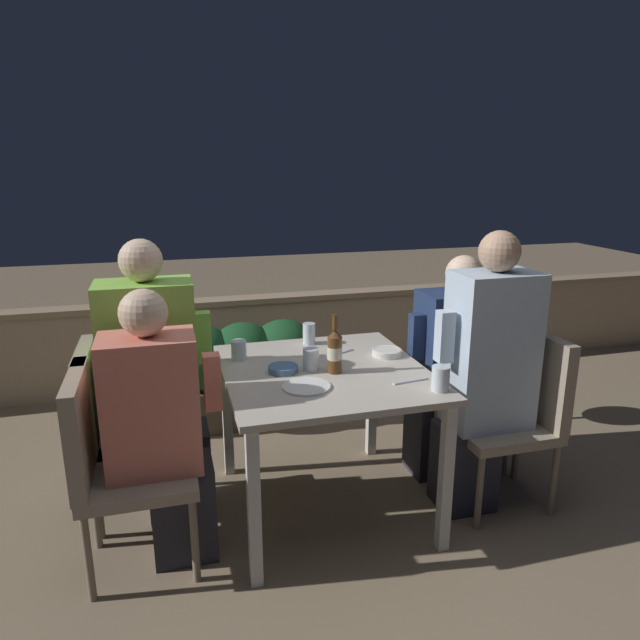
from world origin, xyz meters
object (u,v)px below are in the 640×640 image
Objects in this scene: chair_left_near at (111,455)px; potted_plant at (503,361)px; chair_right_near at (517,404)px; beer_bottle at (335,351)px; person_coral_top at (161,429)px; person_blue_shirt at (484,374)px; person_navy_jumper at (452,367)px; chair_left_far at (115,420)px; person_green_blouse at (157,383)px; chair_right_far at (485,379)px.

chair_left_near is 2.45m from potted_plant.
chair_right_near is 0.97m from beer_bottle.
person_blue_shirt is (1.50, 0.00, 0.09)m from person_coral_top.
person_blue_shirt is 1.14× the size of person_navy_jumper.
chair_left_far is (-0.01, 0.34, 0.00)m from chair_left_near.
person_green_blouse reaches higher than person_coral_top.
beer_bottle is at bearing -12.45° from chair_left_far.
beer_bottle reaches higher than chair_right_far.
person_navy_jumper is at bearing 12.74° from person_coral_top.
person_blue_shirt is 1.93× the size of potted_plant.
potted_plant is (2.13, 0.43, -0.24)m from person_green_blouse.
chair_right_near is (1.91, -0.34, 0.00)m from chair_left_far.
chair_left_near and chair_right_near have the same top height.
person_coral_top is 1.50m from person_blue_shirt.
beer_bottle is (0.80, -0.22, 0.16)m from person_green_blouse.
beer_bottle is (-0.94, -0.23, 0.32)m from chair_right_far.
beer_bottle is at bearing 170.78° from person_blue_shirt.
chair_right_near is 3.15× the size of beer_bottle.
person_blue_shirt is at bearing -12.55° from person_green_blouse.
person_navy_jumper is (1.53, 0.01, -0.07)m from person_green_blouse.
person_coral_top is 4.33× the size of beer_bottle.
chair_left_far is 1.94m from chair_right_near.
chair_right_far is at bearing 10.09° from chair_left_near.
potted_plant is at bearing 10.55° from chair_left_far.
chair_left_far is 2.38m from potted_plant.
chair_left_near and chair_right_far have the same top height.
person_blue_shirt is 1.02m from potted_plant.
person_navy_jumper is 4.37× the size of beer_bottle.
chair_right_near is 0.27m from person_blue_shirt.
person_coral_top is 0.89× the size of person_green_blouse.
person_blue_shirt is 0.74m from beer_bottle.
person_blue_shirt reaches higher than person_navy_jumper.
person_green_blouse reaches higher than beer_bottle.
person_green_blouse is (0.20, 0.34, 0.16)m from chair_left_near.
person_coral_top is at bearing -57.91° from chair_left_far.
beer_bottle is 0.39× the size of potted_plant.
person_coral_top is 0.87× the size of person_blue_shirt.
person_blue_shirt is at bearing 180.00° from chair_right_near.
potted_plant is (2.33, 0.43, -0.08)m from chair_left_far.
chair_left_near is at bearing -179.97° from person_blue_shirt.
chair_right_far reaches higher than potted_plant.
person_blue_shirt reaches higher than chair_right_far.
person_green_blouse is 1.89× the size of potted_plant.
person_blue_shirt is (1.70, 0.00, 0.18)m from chair_left_near.
beer_bottle reaches higher than potted_plant.
chair_left_far reaches higher than potted_plant.
person_navy_jumper reaches higher than person_coral_top.
chair_right_near is 0.72× the size of person_navy_jumper.
chair_right_near is 1.00× the size of chair_right_far.
person_blue_shirt is 4.97× the size of beer_bottle.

